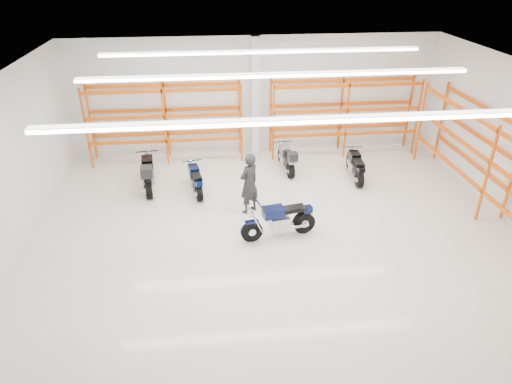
{
  "coord_description": "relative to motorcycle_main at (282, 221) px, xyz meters",
  "views": [
    {
      "loc": [
        -1.8,
        -10.99,
        7.22
      ],
      "look_at": [
        -0.55,
        0.5,
        1.05
      ],
      "focal_mm": 32.0,
      "sensor_mm": 36.0,
      "label": 1
    }
  ],
  "objects": [
    {
      "name": "pallet_racking_back_right",
      "position": [
        3.31,
        5.73,
        1.28
      ],
      "size": [
        5.67,
        0.87,
        3.0
      ],
      "color": "#D93A07",
      "rests_on": "ground"
    },
    {
      "name": "motorcycle_back_d",
      "position": [
        3.15,
        3.33,
        -0.03
      ],
      "size": [
        0.68,
        2.05,
        1.01
      ],
      "color": "black",
      "rests_on": "ground"
    },
    {
      "name": "standing_man",
      "position": [
        -0.78,
        1.47,
        0.47
      ],
      "size": [
        0.84,
        0.8,
        1.94
      ],
      "primitive_type": "imported",
      "rotation": [
        0.0,
        0.0,
        3.82
      ],
      "color": "black",
      "rests_on": "ground"
    },
    {
      "name": "pallet_racking_back_left",
      "position": [
        -3.49,
        5.73,
        1.28
      ],
      "size": [
        5.67,
        0.87,
        3.0
      ],
      "color": "#D93A07",
      "rests_on": "ground"
    },
    {
      "name": "motorcycle_back_a",
      "position": [
        -4.0,
        3.27,
        0.08
      ],
      "size": [
        0.76,
        2.38,
        1.22
      ],
      "color": "black",
      "rests_on": "ground"
    },
    {
      "name": "motorcycle_back_b",
      "position": [
        -2.44,
        2.9,
        -0.06
      ],
      "size": [
        0.67,
        1.92,
        0.95
      ],
      "color": "black",
      "rests_on": "ground"
    },
    {
      "name": "structural_column",
      "position": [
        -0.09,
        6.07,
        1.75
      ],
      "size": [
        0.32,
        0.32,
        4.5
      ],
      "primitive_type": "cube",
      "color": "white",
      "rests_on": "ground"
    },
    {
      "name": "motorcycle_main",
      "position": [
        0.0,
        0.0,
        0.0
      ],
      "size": [
        2.17,
        0.76,
        1.07
      ],
      "color": "black",
      "rests_on": "ground"
    },
    {
      "name": "pallet_racking_side",
      "position": [
        6.39,
        0.25,
        1.31
      ],
      "size": [
        0.87,
        9.07,
        3.0
      ],
      "color": "#D93A07",
      "rests_on": "ground"
    },
    {
      "name": "room_shell",
      "position": [
        -0.09,
        0.27,
        2.78
      ],
      "size": [
        14.02,
        12.02,
        4.51
      ],
      "color": "white",
      "rests_on": "ground"
    },
    {
      "name": "motorcycle_back_c",
      "position": [
        0.86,
        4.18,
        -0.01
      ],
      "size": [
        0.64,
        2.02,
        1.04
      ],
      "color": "black",
      "rests_on": "ground"
    },
    {
      "name": "ground",
      "position": [
        -0.09,
        0.25,
        -0.5
      ],
      "size": [
        14.0,
        14.0,
        0.0
      ],
      "primitive_type": "plane",
      "color": "silver",
      "rests_on": "ground"
    }
  ]
}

